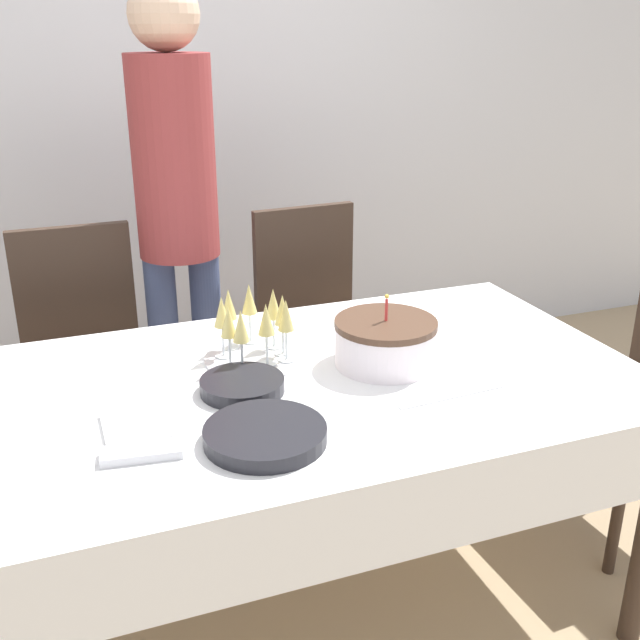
# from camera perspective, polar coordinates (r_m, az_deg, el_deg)

# --- Properties ---
(ground_plane) EXTENTS (12.00, 12.00, 0.00)m
(ground_plane) POSITION_cam_1_polar(r_m,az_deg,el_deg) (2.35, -3.07, -21.47)
(ground_plane) COLOR tan
(wall_back) EXTENTS (8.00, 0.05, 2.70)m
(wall_back) POSITION_cam_1_polar(r_m,az_deg,el_deg) (3.43, -12.87, 16.79)
(wall_back) COLOR silver
(wall_back) RESTS_ON ground_plane
(dining_table) EXTENTS (1.92, 1.01, 0.75)m
(dining_table) POSITION_cam_1_polar(r_m,az_deg,el_deg) (1.96, -3.45, -7.47)
(dining_table) COLOR white
(dining_table) RESTS_ON ground_plane
(dining_chair_far_left) EXTENTS (0.42, 0.42, 0.98)m
(dining_chair_far_left) POSITION_cam_1_polar(r_m,az_deg,el_deg) (2.69, -17.50, -2.76)
(dining_chair_far_left) COLOR #38281E
(dining_chair_far_left) RESTS_ON ground_plane
(dining_chair_far_right) EXTENTS (0.45, 0.45, 0.98)m
(dining_chair_far_right) POSITION_cam_1_polar(r_m,az_deg,el_deg) (2.84, -0.31, -0.41)
(dining_chair_far_right) COLOR #38281E
(dining_chair_far_right) RESTS_ON ground_plane
(birthday_cake) EXTENTS (0.27, 0.27, 0.20)m
(birthday_cake) POSITION_cam_1_polar(r_m,az_deg,el_deg) (2.01, 4.99, -1.69)
(birthday_cake) COLOR white
(birthday_cake) RESTS_ON dining_table
(champagne_tray) EXTENTS (0.28, 0.28, 0.18)m
(champagne_tray) POSITION_cam_1_polar(r_m,az_deg,el_deg) (2.02, -5.06, -0.38)
(champagne_tray) COLOR silver
(champagne_tray) RESTS_ON dining_table
(plate_stack_main) EXTENTS (0.27, 0.27, 0.03)m
(plate_stack_main) POSITION_cam_1_polar(r_m,az_deg,el_deg) (1.66, -4.20, -8.70)
(plate_stack_main) COLOR black
(plate_stack_main) RESTS_ON dining_table
(plate_stack_dessert) EXTENTS (0.21, 0.21, 0.03)m
(plate_stack_dessert) POSITION_cam_1_polar(r_m,az_deg,el_deg) (1.87, -5.95, -4.97)
(plate_stack_dessert) COLOR black
(plate_stack_dessert) RESTS_ON dining_table
(cake_knife) EXTENTS (0.30, 0.04, 0.00)m
(cake_knife) POSITION_cam_1_polar(r_m,az_deg,el_deg) (1.87, 10.06, -5.75)
(cake_knife) COLOR silver
(cake_knife) RESTS_ON dining_table
(fork_pile) EXTENTS (0.18, 0.08, 0.02)m
(fork_pile) POSITION_cam_1_polar(r_m,az_deg,el_deg) (1.64, -13.43, -9.83)
(fork_pile) COLOR silver
(fork_pile) RESTS_ON dining_table
(napkin_pile) EXTENTS (0.15, 0.15, 0.01)m
(napkin_pile) POSITION_cam_1_polar(r_m,az_deg,el_deg) (1.77, -13.79, -7.71)
(napkin_pile) COLOR white
(napkin_pile) RESTS_ON dining_table
(person_standing) EXTENTS (0.28, 0.28, 1.75)m
(person_standing) POSITION_cam_1_polar(r_m,az_deg,el_deg) (2.64, -10.90, 9.46)
(person_standing) COLOR #3F4C72
(person_standing) RESTS_ON ground_plane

